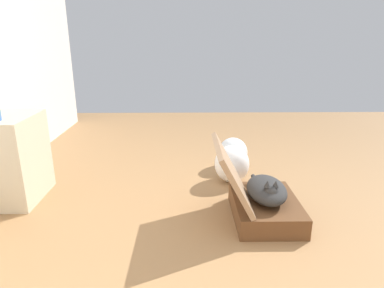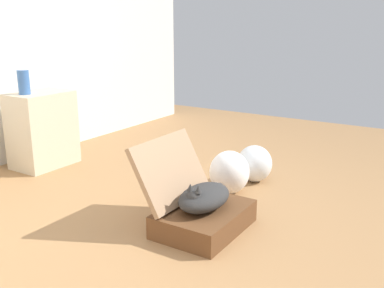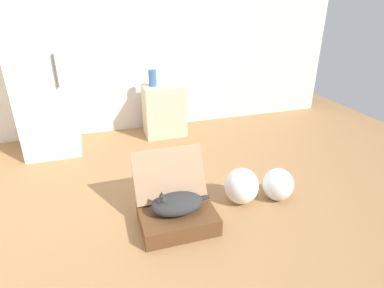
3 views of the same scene
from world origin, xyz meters
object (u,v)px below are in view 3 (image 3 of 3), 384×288
(plastic_bag_clear, at_px, (278,184))
(cat, at_px, (177,204))
(refrigerator, at_px, (41,74))
(side_table, at_px, (164,111))
(plastic_bag_white, at_px, (241,186))
(vase_tall, at_px, (152,78))
(suitcase_base, at_px, (178,219))

(plastic_bag_clear, bearing_deg, cat, -174.02)
(plastic_bag_clear, xyz_separation_m, refrigerator, (-2.11, 1.82, 0.80))
(plastic_bag_clear, bearing_deg, refrigerator, 139.19)
(refrigerator, relative_size, side_table, 2.75)
(plastic_bag_white, bearing_deg, plastic_bag_clear, -9.00)
(plastic_bag_white, distance_m, refrigerator, 2.61)
(plastic_bag_white, distance_m, side_table, 1.85)
(refrigerator, distance_m, vase_tall, 1.32)
(cat, distance_m, plastic_bag_clear, 1.03)
(cat, height_order, plastic_bag_white, cat)
(side_table, relative_size, vase_tall, 3.26)
(cat, xyz_separation_m, plastic_bag_white, (0.67, 0.16, -0.06))
(plastic_bag_white, bearing_deg, suitcase_base, -166.13)
(cat, bearing_deg, side_table, 79.69)
(side_table, height_order, vase_tall, vase_tall)
(refrigerator, xyz_separation_m, side_table, (1.44, 0.05, -0.61))
(refrigerator, bearing_deg, plastic_bag_white, -45.17)
(suitcase_base, distance_m, cat, 0.15)
(cat, distance_m, plastic_bag_white, 0.69)
(suitcase_base, xyz_separation_m, plastic_bag_clear, (1.02, 0.11, 0.08))
(vase_tall, bearing_deg, plastic_bag_white, -76.26)
(plastic_bag_clear, relative_size, vase_tall, 1.47)
(plastic_bag_white, relative_size, refrigerator, 0.18)
(plastic_bag_white, xyz_separation_m, side_table, (-0.31, 1.81, 0.18))
(plastic_bag_clear, height_order, refrigerator, refrigerator)
(plastic_bag_white, xyz_separation_m, plastic_bag_clear, (0.35, -0.06, -0.02))
(cat, height_order, plastic_bag_clear, cat)
(suitcase_base, height_order, side_table, side_table)
(plastic_bag_white, height_order, side_table, side_table)
(plastic_bag_white, bearing_deg, side_table, 99.70)
(cat, relative_size, side_table, 0.74)
(suitcase_base, xyz_separation_m, vase_tall, (0.22, 2.00, 0.73))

